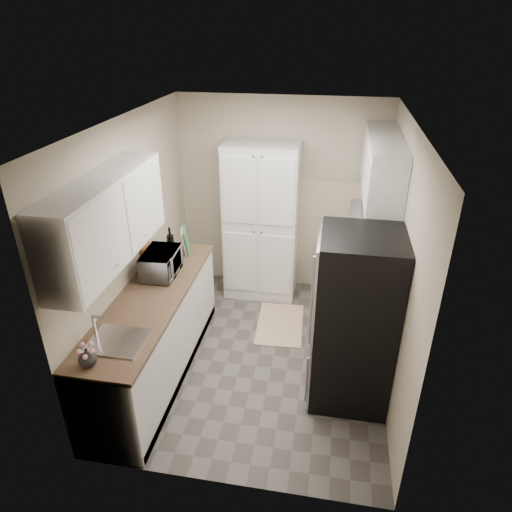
{
  "coord_description": "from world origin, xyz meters",
  "views": [
    {
      "loc": [
        0.65,
        -3.9,
        3.27
      ],
      "look_at": [
        -0.06,
        0.15,
        1.13
      ],
      "focal_mm": 32.0,
      "sensor_mm": 36.0,
      "label": 1
    }
  ],
  "objects_px": {
    "refrigerator": "(354,321)",
    "microwave": "(161,263)",
    "wine_bottle": "(170,243)",
    "toaster_oven": "(361,232)",
    "electric_range": "(353,307)",
    "pantry_cabinet": "(261,222)"
  },
  "relations": [
    {
      "from": "toaster_oven",
      "to": "wine_bottle",
      "type": "bearing_deg",
      "value": -138.87
    },
    {
      "from": "microwave",
      "to": "toaster_oven",
      "type": "height_order",
      "value": "microwave"
    },
    {
      "from": "microwave",
      "to": "toaster_oven",
      "type": "bearing_deg",
      "value": -61.76
    },
    {
      "from": "electric_range",
      "to": "refrigerator",
      "type": "bearing_deg",
      "value": -92.48
    },
    {
      "from": "electric_range",
      "to": "refrigerator",
      "type": "height_order",
      "value": "refrigerator"
    },
    {
      "from": "refrigerator",
      "to": "microwave",
      "type": "distance_m",
      "value": 2.01
    },
    {
      "from": "pantry_cabinet",
      "to": "wine_bottle",
      "type": "bearing_deg",
      "value": -133.92
    },
    {
      "from": "microwave",
      "to": "wine_bottle",
      "type": "distance_m",
      "value": 0.44
    },
    {
      "from": "pantry_cabinet",
      "to": "refrigerator",
      "type": "height_order",
      "value": "pantry_cabinet"
    },
    {
      "from": "electric_range",
      "to": "refrigerator",
      "type": "relative_size",
      "value": 0.66
    },
    {
      "from": "refrigerator",
      "to": "electric_range",
      "type": "bearing_deg",
      "value": 87.52
    },
    {
      "from": "toaster_oven",
      "to": "electric_range",
      "type": "bearing_deg",
      "value": -73.16
    },
    {
      "from": "electric_range",
      "to": "toaster_oven",
      "type": "bearing_deg",
      "value": 86.26
    },
    {
      "from": "pantry_cabinet",
      "to": "toaster_oven",
      "type": "bearing_deg",
      "value": -5.51
    },
    {
      "from": "microwave",
      "to": "toaster_oven",
      "type": "xyz_separation_m",
      "value": [
        2.05,
        1.22,
        -0.03
      ]
    },
    {
      "from": "wine_bottle",
      "to": "microwave",
      "type": "bearing_deg",
      "value": -83.26
    },
    {
      "from": "electric_range",
      "to": "pantry_cabinet",
      "type": "bearing_deg",
      "value": 141.78
    },
    {
      "from": "microwave",
      "to": "toaster_oven",
      "type": "distance_m",
      "value": 2.38
    },
    {
      "from": "wine_bottle",
      "to": "electric_range",
      "type": "bearing_deg",
      "value": -0.56
    },
    {
      "from": "pantry_cabinet",
      "to": "electric_range",
      "type": "bearing_deg",
      "value": -38.22
    },
    {
      "from": "toaster_oven",
      "to": "microwave",
      "type": "bearing_deg",
      "value": -128.59
    },
    {
      "from": "electric_range",
      "to": "wine_bottle",
      "type": "xyz_separation_m",
      "value": [
        -2.05,
        0.02,
        0.59
      ]
    }
  ]
}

